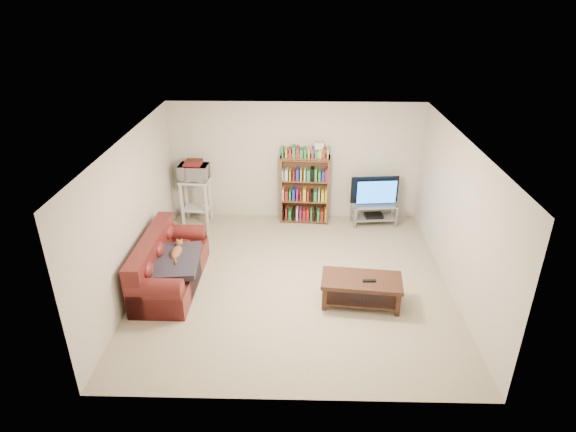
{
  "coord_description": "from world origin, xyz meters",
  "views": [
    {
      "loc": [
        0.07,
        -6.65,
        4.4
      ],
      "look_at": [
        -0.1,
        0.4,
        1.0
      ],
      "focal_mm": 30.0,
      "sensor_mm": 36.0,
      "label": 1
    }
  ],
  "objects_px": {
    "sofa": "(167,268)",
    "coffee_table": "(361,286)",
    "bookshelf": "(305,189)",
    "tv_stand": "(374,210)"
  },
  "relations": [
    {
      "from": "sofa",
      "to": "tv_stand",
      "type": "height_order",
      "value": "sofa"
    },
    {
      "from": "bookshelf",
      "to": "sofa",
      "type": "bearing_deg",
      "value": -129.99
    },
    {
      "from": "sofa",
      "to": "coffee_table",
      "type": "distance_m",
      "value": 3.1
    },
    {
      "from": "sofa",
      "to": "tv_stand",
      "type": "bearing_deg",
      "value": 32.47
    },
    {
      "from": "sofa",
      "to": "coffee_table",
      "type": "relative_size",
      "value": 1.56
    },
    {
      "from": "coffee_table",
      "to": "bookshelf",
      "type": "bearing_deg",
      "value": 112.82
    },
    {
      "from": "sofa",
      "to": "bookshelf",
      "type": "bearing_deg",
      "value": 47.25
    },
    {
      "from": "coffee_table",
      "to": "tv_stand",
      "type": "distance_m",
      "value": 2.77
    },
    {
      "from": "sofa",
      "to": "coffee_table",
      "type": "bearing_deg",
      "value": -7.8
    },
    {
      "from": "sofa",
      "to": "coffee_table",
      "type": "height_order",
      "value": "sofa"
    }
  ]
}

